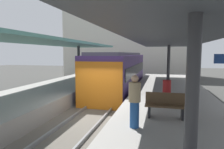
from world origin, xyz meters
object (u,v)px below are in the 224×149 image
commuter_train (120,72)px  litter_bin (167,87)px  platform_bench (166,104)px  passenger_mid_platform (135,101)px

commuter_train → litter_bin: (3.57, -4.67, -0.33)m
commuter_train → platform_bench: size_ratio=8.08×
commuter_train → passenger_mid_platform: bearing=-75.8°
passenger_mid_platform → litter_bin: bearing=78.5°
commuter_train → passenger_mid_platform: commuter_train is taller
platform_bench → passenger_mid_platform: passenger_mid_platform is taller
platform_bench → litter_bin: platform_bench is taller
litter_bin → commuter_train: bearing=127.4°
platform_bench → litter_bin: bearing=88.1°
platform_bench → passenger_mid_platform: bearing=-128.0°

